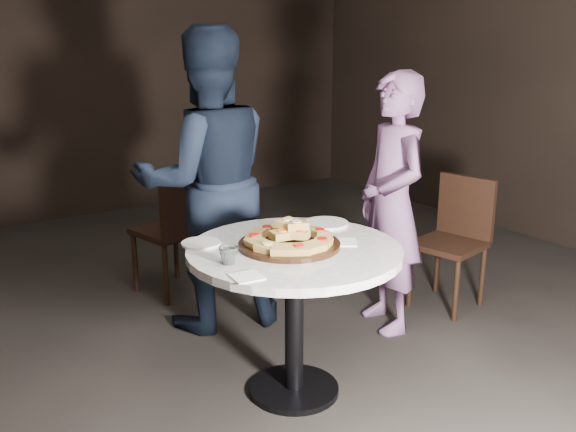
{
  "coord_description": "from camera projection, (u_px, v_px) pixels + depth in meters",
  "views": [
    {
      "loc": [
        -1.45,
        -2.23,
        1.6
      ],
      "look_at": [
        0.05,
        -0.01,
        0.84
      ],
      "focal_mm": 40.0,
      "sensor_mm": 36.0,
      "label": 1
    }
  ],
  "objects": [
    {
      "name": "napkin_near",
      "position": [
        247.0,
        277.0,
        2.44
      ],
      "size": [
        0.13,
        0.13,
        0.01
      ],
      "primitive_type": "cube",
      "rotation": [
        0.0,
        0.0,
        -0.11
      ],
      "color": "white",
      "rests_on": "table"
    },
    {
      "name": "table",
      "position": [
        294.0,
        276.0,
        2.82
      ],
      "size": [
        1.21,
        1.21,
        0.71
      ],
      "rotation": [
        0.0,
        0.0,
        -0.36
      ],
      "color": "black",
      "rests_on": "ground"
    },
    {
      "name": "diner_teal",
      "position": [
        392.0,
        204.0,
        3.47
      ],
      "size": [
        0.46,
        0.59,
        1.42
      ],
      "primitive_type": "imported",
      "rotation": [
        0.0,
        0.0,
        -1.83
      ],
      "color": "slate",
      "rests_on": "ground"
    },
    {
      "name": "diner_navy",
      "position": [
        207.0,
        182.0,
        3.48
      ],
      "size": [
        0.92,
        0.79,
        1.65
      ],
      "primitive_type": "imported",
      "rotation": [
        0.0,
        0.0,
        2.91
      ],
      "color": "black",
      "rests_on": "ground"
    },
    {
      "name": "chair_right",
      "position": [
        456.0,
        232.0,
        3.85
      ],
      "size": [
        0.45,
        0.43,
        0.78
      ],
      "rotation": [
        0.0,
        0.0,
        -1.36
      ],
      "color": "black",
      "rests_on": "ground"
    },
    {
      "name": "plate_left",
      "position": [
        201.0,
        243.0,
        2.82
      ],
      "size": [
        0.23,
        0.23,
        0.01
      ],
      "primitive_type": "cylinder",
      "rotation": [
        0.0,
        0.0,
        -0.41
      ],
      "color": "white",
      "rests_on": "table"
    },
    {
      "name": "plate_right",
      "position": [
        326.0,
        223.0,
        3.11
      ],
      "size": [
        0.24,
        0.24,
        0.01
      ],
      "primitive_type": "cylinder",
      "rotation": [
        0.0,
        0.0,
        -0.11
      ],
      "color": "white",
      "rests_on": "table"
    },
    {
      "name": "floor",
      "position": [
        279.0,
        389.0,
        2.99
      ],
      "size": [
        7.0,
        7.0,
        0.0
      ],
      "primitive_type": "plane",
      "color": "black",
      "rests_on": "ground"
    },
    {
      "name": "water_glass",
      "position": [
        228.0,
        255.0,
        2.57
      ],
      "size": [
        0.1,
        0.1,
        0.07
      ],
      "primitive_type": "imported",
      "rotation": [
        0.0,
        0.0,
        0.41
      ],
      "color": "silver",
      "rests_on": "table"
    },
    {
      "name": "serving_board",
      "position": [
        289.0,
        245.0,
        2.79
      ],
      "size": [
        0.45,
        0.45,
        0.02
      ],
      "primitive_type": "cylinder",
      "rotation": [
        0.0,
        0.0,
        0.02
      ],
      "color": "black",
      "rests_on": "table"
    },
    {
      "name": "napkin_far",
      "position": [
        343.0,
        242.0,
        2.84
      ],
      "size": [
        0.16,
        0.16,
        0.01
      ],
      "primitive_type": "cube",
      "rotation": [
        0.0,
        0.0,
        -0.64
      ],
      "color": "white",
      "rests_on": "table"
    },
    {
      "name": "chair_far",
      "position": [
        177.0,
        224.0,
        3.96
      ],
      "size": [
        0.46,
        0.47,
        0.81
      ],
      "rotation": [
        0.0,
        0.0,
        3.37
      ],
      "color": "black",
      "rests_on": "ground"
    },
    {
      "name": "focaccia_pile",
      "position": [
        290.0,
        236.0,
        2.78
      ],
      "size": [
        0.4,
        0.4,
        0.11
      ],
      "rotation": [
        0.0,
        0.0,
        -0.11
      ],
      "color": "#B08844",
      "rests_on": "serving_board"
    }
  ]
}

